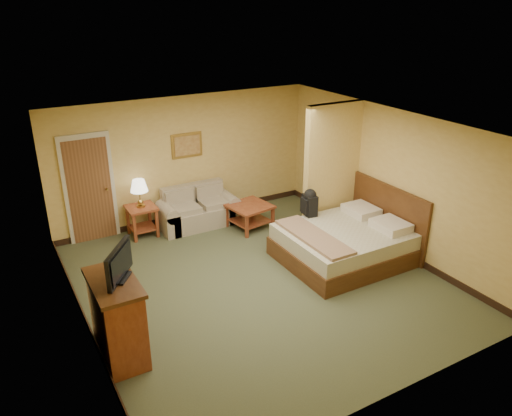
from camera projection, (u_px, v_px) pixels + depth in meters
floor at (258, 282)px, 8.28m from camera, size 6.00×6.00×0.00m
ceiling at (258, 128)px, 7.27m from camera, size 6.00×6.00×0.00m
back_wall at (185, 160)px, 10.18m from camera, size 5.50×0.02×2.60m
left_wall at (76, 251)px, 6.52m from camera, size 0.02×6.00×2.60m
right_wall at (390, 180)px, 9.03m from camera, size 0.02×6.00×2.60m
partition at (332, 171)px, 9.50m from camera, size 1.20×0.15×2.60m
door at (90, 189)px, 9.36m from camera, size 0.94×0.16×2.10m
baseboard at (188, 215)px, 10.65m from camera, size 5.50×0.02×0.12m
loveseat at (198, 213)px, 10.26m from camera, size 1.62×0.75×0.82m
side_table at (142, 217)px, 9.74m from camera, size 0.56×0.56×0.61m
table_lamp at (139, 186)px, 9.50m from camera, size 0.33×0.33×0.55m
coffee_table at (250, 212)px, 10.09m from camera, size 0.89×0.89×0.50m
wall_picture at (187, 145)px, 10.06m from camera, size 0.65×0.04×0.51m
dresser at (118, 318)px, 6.37m from camera, size 0.56×1.06×1.13m
tv at (119, 264)px, 6.12m from camera, size 0.47×0.61×0.44m
bed at (349, 242)px, 8.90m from camera, size 2.23×1.90×1.23m
backpack at (310, 201)px, 9.22m from camera, size 0.24×0.32×0.51m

